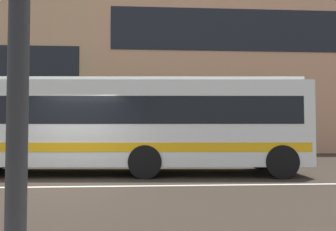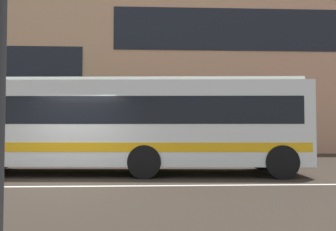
{
  "view_description": "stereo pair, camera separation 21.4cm",
  "coord_description": "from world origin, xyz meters",
  "views": [
    {
      "loc": [
        2.16,
        -8.83,
        1.49
      ],
      "look_at": [
        2.86,
        2.28,
        1.92
      ],
      "focal_mm": 36.1,
      "sensor_mm": 36.0,
      "label": 1
    },
    {
      "loc": [
        2.37,
        -8.84,
        1.49
      ],
      "look_at": [
        2.86,
        2.28,
        1.92
      ],
      "focal_mm": 36.1,
      "sensor_mm": 36.0,
      "label": 2
    }
  ],
  "objects": [
    {
      "name": "lane_centre_line",
      "position": [
        0.0,
        0.0,
        0.0
      ],
      "size": [
        60.0,
        0.16,
        0.01
      ],
      "primitive_type": "cube",
      "color": "silver",
      "rests_on": "ground_plane"
    },
    {
      "name": "apartment_block_right",
      "position": [
        11.79,
        15.35,
        6.39
      ],
      "size": [
        25.55,
        8.94,
        12.77
      ],
      "color": "tan",
      "rests_on": "ground_plane"
    },
    {
      "name": "hedge_row_far",
      "position": [
        -2.28,
        6.36,
        0.49
      ],
      "size": [
        18.24,
        1.1,
        0.98
      ],
      "primitive_type": "cube",
      "color": "#357025",
      "rests_on": "ground_plane"
    },
    {
      "name": "ground_plane",
      "position": [
        0.0,
        0.0,
        0.0
      ],
      "size": [
        160.0,
        160.0,
        0.0
      ],
      "primitive_type": "plane",
      "color": "#322921"
    },
    {
      "name": "transit_bus",
      "position": [
        1.46,
        2.5,
        1.7
      ],
      "size": [
        11.73,
        3.26,
        3.08
      ],
      "color": "silver",
      "rests_on": "ground_plane"
    }
  ]
}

